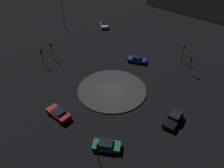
# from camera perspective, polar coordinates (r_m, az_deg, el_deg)

# --- Properties ---
(ground_plane) EXTENTS (119.98, 119.98, 0.00)m
(ground_plane) POSITION_cam_1_polar(r_m,az_deg,el_deg) (40.46, -0.00, -1.58)
(ground_plane) COLOR black
(roundabout_island) EXTENTS (12.69, 12.69, 0.23)m
(roundabout_island) POSITION_cam_1_polar(r_m,az_deg,el_deg) (40.39, -0.00, -1.45)
(roundabout_island) COLOR #383838
(roundabout_island) RESTS_ON ground_plane
(car_blue) EXTENTS (3.15, 4.38, 1.42)m
(car_blue) POSITION_cam_1_polar(r_m,az_deg,el_deg) (48.39, 6.51, 6.43)
(car_blue) COLOR #1E38A5
(car_blue) RESTS_ON ground_plane
(car_silver) EXTENTS (4.16, 2.45, 1.48)m
(car_silver) POSITION_cam_1_polar(r_m,az_deg,el_deg) (65.32, -2.11, 15.18)
(car_silver) COLOR silver
(car_silver) RESTS_ON ground_plane
(car_black) EXTENTS (4.44, 3.99, 1.45)m
(car_black) POSITION_cam_1_polar(r_m,az_deg,el_deg) (35.38, 15.75, -8.69)
(car_black) COLOR black
(car_black) RESTS_ON ground_plane
(car_green) EXTENTS (2.50, 4.04, 1.38)m
(car_green) POSITION_cam_1_polar(r_m,az_deg,el_deg) (30.94, -1.48, -15.65)
(car_green) COLOR #1E7238
(car_green) RESTS_ON ground_plane
(car_red) EXTENTS (4.19, 4.32, 1.47)m
(car_red) POSITION_cam_1_polar(r_m,az_deg,el_deg) (35.92, -13.78, -7.40)
(car_red) COLOR red
(car_red) RESTS_ON ground_plane
(traffic_light_west) EXTENTS (0.37, 0.33, 4.34)m
(traffic_light_west) POSITION_cam_1_polar(r_m,az_deg,el_deg) (27.59, -3.66, -16.89)
(traffic_light_west) COLOR #2D2D2D
(traffic_light_west) RESTS_ON ground_plane
(traffic_light_northeast) EXTENTS (0.37, 0.40, 4.18)m
(traffic_light_northeast) POSITION_cam_1_polar(r_m,az_deg,el_deg) (47.74, -17.80, 7.43)
(traffic_light_northeast) COLOR #2D2D2D
(traffic_light_northeast) RESTS_ON ground_plane
(traffic_light_south) EXTENTS (0.35, 0.39, 4.07)m
(traffic_light_south) POSITION_cam_1_polar(r_m,az_deg,el_deg) (45.69, 19.76, 5.45)
(traffic_light_south) COLOR #2D2D2D
(traffic_light_south) RESTS_ON ground_plane
(traffic_light_southeast) EXTENTS (0.37, 0.40, 4.38)m
(traffic_light_southeast) POSITION_cam_1_polar(r_m,az_deg,el_deg) (48.90, 18.05, 8.30)
(traffic_light_southeast) COLOR #2D2D2D
(traffic_light_southeast) RESTS_ON ground_plane
(traffic_light_northeast_near) EXTENTS (0.38, 0.39, 4.14)m
(traffic_light_northeast_near) POSITION_cam_1_polar(r_m,az_deg,el_deg) (49.67, -15.54, 9.05)
(traffic_light_northeast_near) COLOR #2D2D2D
(traffic_light_northeast_near) RESTS_ON ground_plane
(streetlamp_northeast) EXTENTS (0.47, 0.47, 8.28)m
(streetlamp_northeast) POSITION_cam_1_polar(r_m,az_deg,el_deg) (63.83, -12.70, 18.01)
(streetlamp_northeast) COLOR #4C4C51
(streetlamp_northeast) RESTS_ON ground_plane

